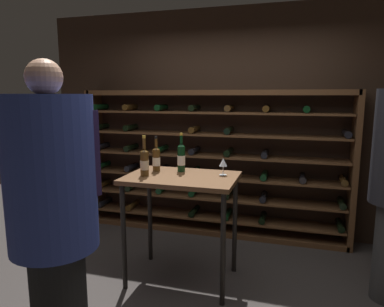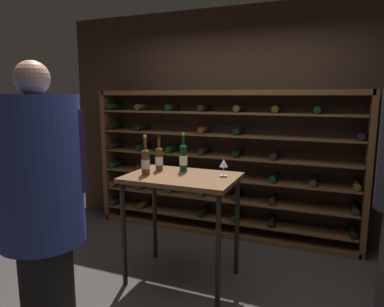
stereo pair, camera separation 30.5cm
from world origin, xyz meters
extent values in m
plane|color=#383330|center=(0.00, 0.00, 0.00)|extent=(9.36, 9.36, 0.00)
cube|color=#332319|center=(0.00, 1.68, 1.38)|extent=(4.85, 0.10, 2.75)
cube|color=brown|center=(-1.81, 1.47, 0.89)|extent=(0.06, 0.32, 1.77)
cube|color=brown|center=(1.41, 1.47, 0.89)|extent=(0.06, 0.32, 1.77)
cube|color=brown|center=(-0.20, 1.47, 1.74)|extent=(3.22, 0.32, 0.06)
cube|color=brown|center=(-0.20, 1.47, 0.03)|extent=(3.22, 0.32, 0.06)
cube|color=brown|center=(-0.20, 1.47, 0.20)|extent=(3.14, 0.32, 0.02)
cylinder|color=black|center=(-1.71, 1.47, 0.25)|extent=(0.08, 0.30, 0.08)
cylinder|color=#4C3314|center=(-1.28, 1.47, 0.25)|extent=(0.08, 0.30, 0.08)
cylinder|color=black|center=(-0.41, 1.47, 0.25)|extent=(0.08, 0.30, 0.08)
cylinder|color=black|center=(0.02, 1.47, 0.25)|extent=(0.08, 0.30, 0.08)
cylinder|color=black|center=(0.45, 1.47, 0.25)|extent=(0.08, 0.30, 0.08)
cylinder|color=black|center=(1.31, 1.47, 0.25)|extent=(0.08, 0.30, 0.08)
cube|color=brown|center=(-0.20, 1.47, 0.46)|extent=(3.14, 0.32, 0.02)
cylinder|color=#4C3314|center=(-1.71, 1.47, 0.51)|extent=(0.08, 0.30, 0.08)
cylinder|color=black|center=(-1.28, 1.47, 0.51)|extent=(0.08, 0.30, 0.08)
cylinder|color=black|center=(-0.85, 1.47, 0.51)|extent=(0.08, 0.30, 0.08)
cylinder|color=black|center=(-0.41, 1.47, 0.51)|extent=(0.08, 0.30, 0.08)
cylinder|color=black|center=(0.02, 1.47, 0.51)|extent=(0.08, 0.30, 0.08)
cylinder|color=black|center=(0.45, 1.47, 0.51)|extent=(0.08, 0.30, 0.08)
cylinder|color=black|center=(1.31, 1.47, 0.51)|extent=(0.08, 0.30, 0.08)
cube|color=brown|center=(-0.20, 1.47, 0.72)|extent=(3.14, 0.32, 0.02)
cylinder|color=black|center=(-1.71, 1.47, 0.78)|extent=(0.08, 0.30, 0.08)
cylinder|color=black|center=(-1.28, 1.47, 0.78)|extent=(0.08, 0.30, 0.08)
cylinder|color=black|center=(-0.85, 1.47, 0.78)|extent=(0.08, 0.30, 0.08)
cylinder|color=black|center=(-0.41, 1.47, 0.78)|extent=(0.08, 0.30, 0.08)
cylinder|color=black|center=(0.45, 1.47, 0.78)|extent=(0.08, 0.30, 0.08)
cylinder|color=black|center=(0.88, 1.47, 0.78)|extent=(0.08, 0.30, 0.08)
cylinder|color=#4C3314|center=(1.31, 1.47, 0.78)|extent=(0.08, 0.30, 0.08)
cube|color=brown|center=(-0.20, 1.47, 0.98)|extent=(3.14, 0.32, 0.02)
cylinder|color=black|center=(-1.71, 1.47, 1.04)|extent=(0.08, 0.30, 0.08)
cylinder|color=black|center=(-1.28, 1.47, 1.04)|extent=(0.08, 0.30, 0.08)
cylinder|color=black|center=(-0.85, 1.47, 1.04)|extent=(0.08, 0.30, 0.08)
cylinder|color=black|center=(-0.41, 1.47, 1.04)|extent=(0.08, 0.30, 0.08)
cylinder|color=black|center=(0.02, 1.47, 1.04)|extent=(0.08, 0.30, 0.08)
cylinder|color=black|center=(0.45, 1.47, 1.04)|extent=(0.08, 0.30, 0.08)
cube|color=brown|center=(-0.20, 1.47, 1.24)|extent=(3.14, 0.32, 0.02)
cylinder|color=black|center=(-1.71, 1.47, 1.30)|extent=(0.08, 0.30, 0.08)
cylinder|color=black|center=(-1.28, 1.47, 1.30)|extent=(0.08, 0.30, 0.08)
cylinder|color=#4C3314|center=(-0.41, 1.47, 1.30)|extent=(0.08, 0.30, 0.08)
cylinder|color=black|center=(0.02, 1.47, 1.30)|extent=(0.08, 0.30, 0.08)
cylinder|color=black|center=(1.31, 1.47, 1.30)|extent=(0.08, 0.30, 0.08)
cube|color=brown|center=(-0.20, 1.47, 1.51)|extent=(3.14, 0.32, 0.02)
cylinder|color=black|center=(-1.71, 1.47, 1.56)|extent=(0.08, 0.30, 0.08)
cylinder|color=#4C3314|center=(-1.28, 1.47, 1.56)|extent=(0.08, 0.30, 0.08)
cylinder|color=black|center=(-0.85, 1.47, 1.56)|extent=(0.08, 0.30, 0.08)
cylinder|color=black|center=(-0.41, 1.47, 1.56)|extent=(0.08, 0.30, 0.08)
cylinder|color=#4C3314|center=(0.02, 1.47, 1.56)|extent=(0.08, 0.30, 0.08)
cylinder|color=#4C3314|center=(0.45, 1.47, 1.56)|extent=(0.08, 0.30, 0.08)
cylinder|color=black|center=(0.88, 1.47, 1.56)|extent=(0.08, 0.30, 0.08)
cube|color=brown|center=(-0.19, 0.27, 0.98)|extent=(0.99, 0.68, 0.04)
cylinder|color=black|center=(-0.63, -0.02, 0.48)|extent=(0.04, 0.04, 0.96)
cylinder|color=black|center=(0.26, -0.02, 0.48)|extent=(0.04, 0.04, 0.96)
cylinder|color=black|center=(-0.63, 0.56, 0.48)|extent=(0.04, 0.04, 0.96)
cylinder|color=black|center=(0.26, 0.56, 0.48)|extent=(0.04, 0.04, 0.96)
cylinder|color=#2D3D8C|center=(-0.56, -0.99, 1.27)|extent=(0.50, 0.50, 0.89)
sphere|color=#AD7A5B|center=(-0.56, -0.99, 1.81)|extent=(0.20, 0.20, 0.20)
cube|color=#26193F|center=(-0.33, -0.88, 1.38)|extent=(0.03, 0.05, 0.50)
cylinder|color=#4C3314|center=(-0.50, 0.17, 1.11)|extent=(0.08, 0.08, 0.22)
cone|color=#4C3314|center=(-0.50, 0.17, 1.23)|extent=(0.08, 0.08, 0.03)
cylinder|color=#4C3314|center=(-0.50, 0.17, 1.29)|extent=(0.03, 0.03, 0.10)
cylinder|color=#B7932D|center=(-0.50, 0.17, 1.35)|extent=(0.03, 0.03, 0.02)
cylinder|color=#C6B28C|center=(-0.50, 0.17, 1.10)|extent=(0.08, 0.08, 0.08)
cylinder|color=#4C3314|center=(-0.48, 0.39, 1.10)|extent=(0.07, 0.07, 0.21)
cone|color=#4C3314|center=(-0.48, 0.39, 1.22)|extent=(0.07, 0.07, 0.03)
cylinder|color=#4C3314|center=(-0.48, 0.39, 1.27)|extent=(0.03, 0.03, 0.08)
cylinder|color=black|center=(-0.48, 0.39, 1.32)|extent=(0.03, 0.03, 0.02)
cylinder|color=silver|center=(-0.48, 0.39, 1.09)|extent=(0.07, 0.07, 0.08)
cylinder|color=black|center=(-0.25, 0.44, 1.12)|extent=(0.07, 0.07, 0.24)
cone|color=black|center=(-0.25, 0.44, 1.25)|extent=(0.07, 0.07, 0.03)
cylinder|color=black|center=(-0.25, 0.44, 1.30)|extent=(0.03, 0.03, 0.08)
cylinder|color=#B7932D|center=(-0.25, 0.44, 1.35)|extent=(0.03, 0.03, 0.02)
cylinder|color=silver|center=(-0.25, 0.44, 1.11)|extent=(0.07, 0.07, 0.09)
cylinder|color=silver|center=(0.16, 0.40, 1.00)|extent=(0.07, 0.07, 0.00)
cylinder|color=silver|center=(0.16, 0.40, 1.04)|extent=(0.01, 0.01, 0.08)
cone|color=silver|center=(0.16, 0.40, 1.12)|extent=(0.07, 0.07, 0.07)
cylinder|color=#590A14|center=(0.16, 0.40, 1.10)|extent=(0.04, 0.04, 0.03)
camera|label=1|loc=(0.76, -2.61, 1.71)|focal=32.38mm
camera|label=2|loc=(1.05, -2.50, 1.71)|focal=32.38mm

